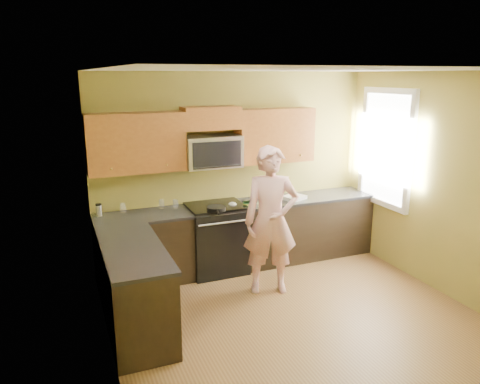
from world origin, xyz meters
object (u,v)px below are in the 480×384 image
stove (216,238)px  butter_tub (247,206)px  woman (271,221)px  travel_mug (99,216)px  frying_pan (216,211)px  microwave (212,167)px

stove → butter_tub: 0.61m
woman → travel_mug: (-1.93, 0.99, 0.00)m
stove → butter_tub: (0.40, -0.12, 0.45)m
woman → butter_tub: (-0.02, 0.70, 0.00)m
stove → woman: bearing=-62.4°
butter_tub → woman: bearing=-88.1°
woman → frying_pan: bearing=149.8°
stove → butter_tub: bearing=-16.9°
stove → frying_pan: frying_pan is taller
stove → woman: size_ratio=0.52×
butter_tub → microwave: bearing=148.5°
stove → travel_mug: 1.57m
microwave → woman: (0.43, -0.94, -0.53)m
woman → butter_tub: size_ratio=16.68×
woman → frying_pan: size_ratio=4.26×
stove → microwave: size_ratio=1.25×
stove → microwave: microwave is taller
stove → butter_tub: size_ratio=8.62×
stove → microwave: 0.98m
microwave → butter_tub: (0.40, -0.25, -0.53)m
woman → frying_pan: woman is taller
microwave → butter_tub: microwave is taller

